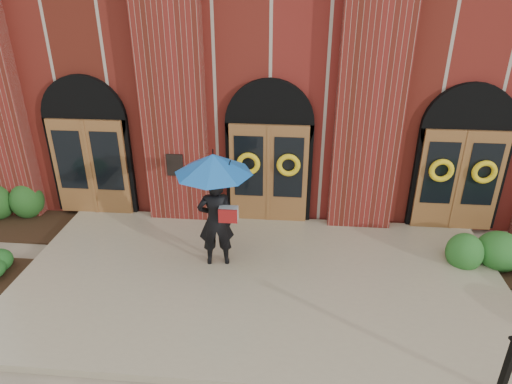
# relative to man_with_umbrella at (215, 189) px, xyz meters

# --- Properties ---
(ground) EXTENTS (90.00, 90.00, 0.00)m
(ground) POSITION_rel_man_with_umbrella_xyz_m (0.96, -0.69, -1.91)
(ground) COLOR gray
(ground) RESTS_ON ground
(landing) EXTENTS (10.00, 5.30, 0.15)m
(landing) POSITION_rel_man_with_umbrella_xyz_m (0.96, -0.54, -1.83)
(landing) COLOR gray
(landing) RESTS_ON ground
(church_building) EXTENTS (16.20, 12.53, 7.00)m
(church_building) POSITION_rel_man_with_umbrella_xyz_m (0.96, 8.10, 1.60)
(church_building) COLOR maroon
(church_building) RESTS_ON ground
(man_with_umbrella) EXTENTS (1.83, 1.83, 2.51)m
(man_with_umbrella) POSITION_rel_man_with_umbrella_xyz_m (0.00, 0.00, 0.00)
(man_with_umbrella) COLOR black
(man_with_umbrella) RESTS_ON landing
(metal_post) EXTENTS (0.19, 0.19, 1.09)m
(metal_post) POSITION_rel_man_with_umbrella_xyz_m (4.76, -3.04, -1.18)
(metal_post) COLOR black
(metal_post) RESTS_ON landing
(hedge_wall_left) EXTENTS (3.43, 1.37, 0.88)m
(hedge_wall_left) POSITION_rel_man_with_umbrella_xyz_m (-5.68, 1.34, -1.47)
(hedge_wall_left) COLOR #1D4617
(hedge_wall_left) RESTS_ON ground
(hedge_wall_right) EXTENTS (3.04, 1.22, 0.78)m
(hedge_wall_right) POSITION_rel_man_with_umbrella_xyz_m (6.16, 0.47, -1.52)
(hedge_wall_right) COLOR #22581F
(hedge_wall_right) RESTS_ON ground
(hedge_front_left) EXTENTS (1.24, 1.07, 0.44)m
(hedge_front_left) POSITION_rel_man_with_umbrella_xyz_m (-4.53, -0.73, -1.69)
(hedge_front_left) COLOR #1A4C1A
(hedge_front_left) RESTS_ON ground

